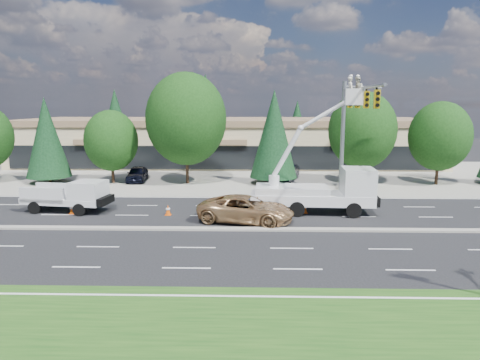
{
  "coord_description": "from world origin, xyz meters",
  "views": [
    {
      "loc": [
        2.85,
        -24.15,
        7.25
      ],
      "look_at": [
        2.19,
        3.29,
        2.4
      ],
      "focal_mm": 32.0,
      "sensor_mm": 36.0,
      "label": 1
    }
  ],
  "objects_px": {
    "utility_pickup": "(71,199)",
    "signal_mast": "(350,121)",
    "minivan": "(246,209)",
    "bucket_truck": "(324,185)"
  },
  "relations": [
    {
      "from": "utility_pickup",
      "to": "minivan",
      "type": "xyz_separation_m",
      "value": [
        12.04,
        -2.36,
        -0.06
      ]
    },
    {
      "from": "signal_mast",
      "to": "minivan",
      "type": "height_order",
      "value": "signal_mast"
    },
    {
      "from": "utility_pickup",
      "to": "minivan",
      "type": "relative_size",
      "value": 0.99
    },
    {
      "from": "utility_pickup",
      "to": "signal_mast",
      "type": "bearing_deg",
      "value": 17.25
    },
    {
      "from": "utility_pickup",
      "to": "minivan",
      "type": "distance_m",
      "value": 12.27
    },
    {
      "from": "minivan",
      "to": "signal_mast",
      "type": "bearing_deg",
      "value": -40.37
    },
    {
      "from": "bucket_truck",
      "to": "utility_pickup",
      "type": "bearing_deg",
      "value": -176.66
    },
    {
      "from": "utility_pickup",
      "to": "bucket_truck",
      "type": "bearing_deg",
      "value": 8.82
    },
    {
      "from": "signal_mast",
      "to": "utility_pickup",
      "type": "bearing_deg",
      "value": -171.5
    },
    {
      "from": "signal_mast",
      "to": "minivan",
      "type": "xyz_separation_m",
      "value": [
        -7.42,
        -5.27,
        -5.23
      ]
    }
  ]
}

